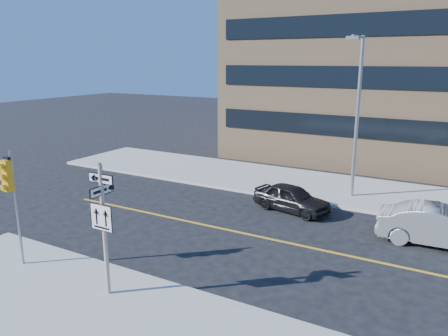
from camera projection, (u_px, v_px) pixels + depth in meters
The scene contains 7 objects.
ground at pixel (160, 265), 15.38m from camera, with size 120.00×120.00×0.00m, color black.
sign_pole at pixel (104, 222), 12.67m from camera, with size 0.92×0.92×4.06m.
traffic_signal at pixel (9, 185), 14.32m from camera, with size 0.32×0.45×4.00m.
parked_car_a at pixel (292, 198), 20.68m from camera, with size 3.78×1.52×1.29m, color black.
parked_car_b at pixel (441, 227), 16.83m from camera, with size 4.65×1.62×1.53m, color gray.
streetlight_a at pixel (357, 107), 21.39m from camera, with size 0.55×2.25×8.00m.
building_brick at pixel (378, 33), 33.34m from camera, with size 18.00×18.00×18.00m, color tan.
Camera 1 is at (8.93, -11.14, 7.04)m, focal length 35.00 mm.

